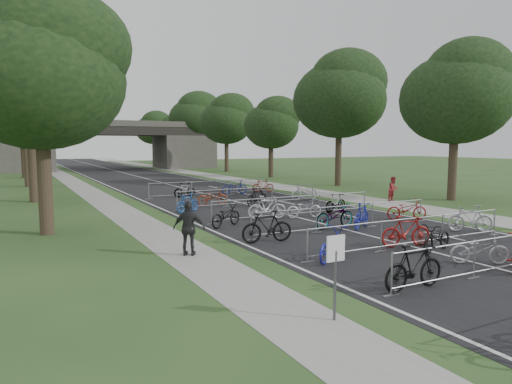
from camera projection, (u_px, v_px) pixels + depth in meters
road at (134, 175)px, 54.02m from camera, size 11.00×140.00×0.01m
sidewalk_right at (197, 173)px, 57.77m from camera, size 3.00×140.00×0.01m
sidewalk_left at (66, 178)px, 50.50m from camera, size 2.00×140.00×0.01m
lane_markings at (134, 176)px, 54.02m from camera, size 0.12×140.00×0.00m
overpass_bridge at (109, 145)px, 66.81m from camera, size 31.00×8.00×7.05m
park_sign at (335, 262)px, 9.47m from camera, size 0.45×0.06×1.83m
tree_left_0 at (43, 74)px, 18.11m from camera, size 6.72×6.72×10.25m
tree_right_0 at (458, 94)px, 29.55m from camera, size 7.17×7.17×10.93m
tree_left_1 at (30, 86)px, 28.55m from camera, size 7.56×7.56×11.53m
tree_right_1 at (341, 96)px, 39.98m from camera, size 8.18×8.18×12.47m
tree_left_2 at (25, 92)px, 38.99m from camera, size 8.40×8.40×12.81m
tree_right_2 at (272, 124)px, 50.71m from camera, size 6.16×6.16×9.39m
tree_left_3 at (23, 118)px, 49.69m from camera, size 6.72×6.72×10.25m
tree_right_3 at (227, 120)px, 61.13m from camera, size 7.17×7.17×10.93m
tree_left_4 at (20, 117)px, 60.13m from camera, size 7.56×7.56×11.53m
tree_right_4 at (196, 117)px, 71.55m from camera, size 8.18×8.18×12.47m
tree_left_5 at (19, 116)px, 70.57m from camera, size 8.40×8.40×12.81m
tree_right_5 at (172, 132)px, 82.28m from camera, size 6.16×6.16×9.39m
tree_left_6 at (18, 128)px, 81.26m from camera, size 6.72×6.72×10.25m
tree_right_6 at (154, 128)px, 92.70m from camera, size 7.17×7.17×10.93m
barrier_row_1 at (509, 253)px, 13.26m from camera, size 9.70×0.08×1.10m
barrier_row_2 at (413, 232)px, 16.42m from camera, size 9.70×0.08×1.10m
barrier_row_3 at (345, 217)px, 19.75m from camera, size 9.70×0.08×1.10m
barrier_row_4 at (295, 206)px, 23.26m from camera, size 9.70×0.08×1.10m
barrier_row_5 at (250, 196)px, 27.65m from camera, size 9.70×0.08×1.10m
barrier_row_6 at (212, 188)px, 32.91m from camera, size 9.70×0.08×1.10m
bike_4 at (414, 267)px, 11.53m from camera, size 1.99×0.58×1.20m
bike_5 at (480, 250)px, 14.05m from camera, size 1.81×1.47×0.93m
bike_8 at (331, 244)px, 14.52m from camera, size 2.04×1.63×1.04m
bike_9 at (406, 232)px, 16.37m from camera, size 1.99×1.05×1.15m
bike_10 at (437, 238)px, 15.68m from camera, size 1.98×1.14×0.98m
bike_11 at (470, 219)px, 19.21m from camera, size 1.88×1.43×1.13m
bike_12 at (267, 227)px, 17.13m from camera, size 2.06×0.83×1.20m
bike_13 at (335, 216)px, 20.08m from camera, size 2.18×0.91×1.12m
bike_14 at (362, 216)px, 19.99m from camera, size 1.91×1.44×1.14m
bike_15 at (407, 209)px, 22.31m from camera, size 2.07×1.43×1.03m
bike_16 at (226, 216)px, 20.42m from camera, size 2.04×1.50×1.02m
bike_17 at (267, 208)px, 22.48m from camera, size 2.02×1.06×1.17m
bike_18 at (304, 208)px, 22.88m from camera, size 1.95×0.96×0.98m
bike_19 at (336, 203)px, 24.62m from camera, size 1.82×0.95×1.05m
bike_20 at (188, 203)px, 24.84m from camera, size 1.69×1.15×0.99m
bike_21 at (212, 197)px, 27.52m from camera, size 1.98×0.75×1.03m
bike_22 at (257, 197)px, 27.21m from camera, size 1.92×1.23×1.12m
bike_23 at (305, 192)px, 30.08m from camera, size 2.15×0.89×1.10m
bike_25 at (185, 190)px, 31.91m from camera, size 1.71×0.73×0.99m
bike_26 at (234, 187)px, 33.71m from camera, size 2.04×0.74×1.07m
bike_27 at (263, 186)px, 35.06m from camera, size 1.78×0.92×1.03m
pedestrian_b at (393, 189)px, 29.69m from camera, size 0.88×0.75×1.59m
pedestrian_c at (189, 229)px, 15.11m from camera, size 1.14×0.95×1.82m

